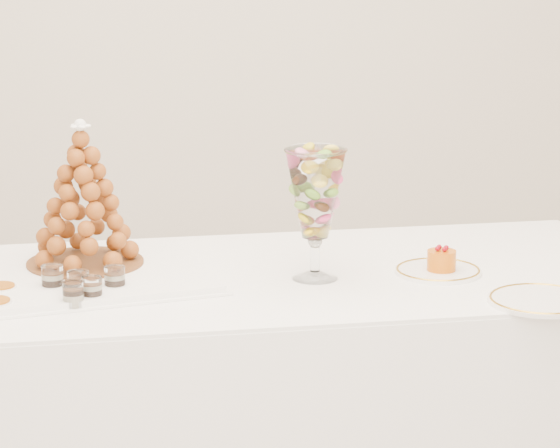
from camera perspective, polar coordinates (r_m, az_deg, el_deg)
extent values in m
cube|color=beige|center=(1.05, 7.28, -4.43)|extent=(4.50, 0.04, 2.80)
cube|color=white|center=(3.46, -2.15, -8.64)|extent=(2.13, 0.96, 0.78)
cube|color=white|center=(3.33, -2.21, -2.36)|extent=(2.12, 0.96, 0.01)
cube|color=white|center=(3.32, -8.92, -2.26)|extent=(0.74, 0.63, 0.02)
cylinder|color=white|center=(3.31, 1.51, -2.20)|extent=(0.12, 0.12, 0.02)
cylinder|color=white|center=(3.30, 1.52, -1.38)|extent=(0.02, 0.02, 0.08)
sphere|color=white|center=(3.29, 1.52, -0.71)|extent=(0.04, 0.04, 0.04)
cylinder|color=white|center=(3.38, 6.81, -2.03)|extent=(0.22, 0.22, 0.01)
cylinder|color=white|center=(3.18, 11.16, -3.25)|extent=(0.25, 0.25, 0.01)
cylinder|color=white|center=(3.22, -9.76, -2.38)|extent=(0.06, 0.06, 0.07)
cylinder|color=white|center=(3.17, -8.68, -2.64)|extent=(0.06, 0.06, 0.07)
cylinder|color=white|center=(3.20, -7.12, -2.40)|extent=(0.05, 0.05, 0.07)
cylinder|color=white|center=(3.10, -8.89, -3.05)|extent=(0.05, 0.05, 0.07)
cylinder|color=white|center=(3.13, -8.09, -2.84)|extent=(0.06, 0.06, 0.07)
cylinder|color=white|center=(3.23, -11.95, -2.85)|extent=(0.08, 0.08, 0.02)
cylinder|color=brown|center=(3.40, -8.38, -1.65)|extent=(0.30, 0.30, 0.01)
cone|color=brown|center=(3.35, -8.49, 1.33)|extent=(0.30, 0.30, 0.36)
sphere|color=white|center=(3.32, -8.60, 4.16)|extent=(0.04, 0.04, 0.04)
cylinder|color=#C85B09|center=(3.36, 6.96, -1.56)|extent=(0.07, 0.07, 0.05)
sphere|color=maroon|center=(3.36, 7.17, -1.01)|extent=(0.01, 0.01, 0.01)
sphere|color=maroon|center=(3.37, 6.87, -0.99)|extent=(0.01, 0.01, 0.01)
sphere|color=maroon|center=(3.35, 6.79, -1.06)|extent=(0.01, 0.01, 0.01)
sphere|color=maroon|center=(3.34, 7.09, -1.09)|extent=(0.01, 0.01, 0.01)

